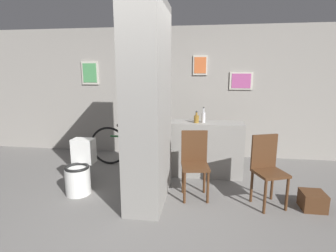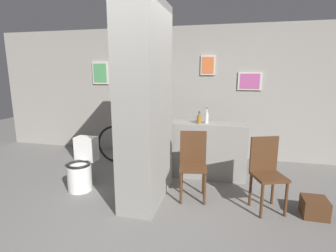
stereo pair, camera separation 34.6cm
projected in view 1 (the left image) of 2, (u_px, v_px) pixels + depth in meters
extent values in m
plane|color=slate|center=(132.00, 219.00, 3.12)|extent=(14.00, 14.00, 0.00)
cube|color=gray|center=(166.00, 93.00, 5.40)|extent=(8.00, 0.06, 2.60)
cube|color=beige|center=(90.00, 73.00, 5.50)|extent=(0.36, 0.02, 0.48)
cube|color=#4C9959|center=(90.00, 73.00, 5.49)|extent=(0.30, 0.01, 0.39)
cube|color=beige|center=(241.00, 81.00, 5.10)|extent=(0.44, 0.02, 0.34)
cube|color=#B24C8C|center=(241.00, 81.00, 5.09)|extent=(0.36, 0.01, 0.28)
cube|color=beige|center=(200.00, 65.00, 5.15)|extent=(0.28, 0.02, 0.38)
cube|color=#D86633|center=(200.00, 65.00, 5.14)|extent=(0.23, 0.01, 0.31)
cube|color=gray|center=(148.00, 105.00, 3.38)|extent=(0.45, 1.11, 2.60)
cylinder|color=black|center=(125.00, 87.00, 3.15)|extent=(0.03, 0.40, 0.40)
cylinder|color=red|center=(123.00, 87.00, 3.15)|extent=(0.01, 0.07, 0.07)
cube|color=gray|center=(203.00, 149.00, 4.42)|extent=(1.29, 0.44, 0.91)
cylinder|color=white|center=(78.00, 181.00, 3.75)|extent=(0.35, 0.35, 0.38)
torus|color=black|center=(77.00, 168.00, 3.70)|extent=(0.34, 0.34, 0.04)
cube|color=white|center=(84.00, 151.00, 3.90)|extent=(0.32, 0.20, 0.37)
cylinder|color=#4C2D19|center=(185.00, 188.00, 3.46)|extent=(0.04, 0.04, 0.44)
cylinder|color=#4C2D19|center=(208.00, 188.00, 3.47)|extent=(0.04, 0.04, 0.44)
cylinder|color=#4C2D19|center=(183.00, 178.00, 3.77)|extent=(0.04, 0.04, 0.44)
cylinder|color=#4C2D19|center=(204.00, 178.00, 3.77)|extent=(0.04, 0.04, 0.44)
cube|color=#4C2D19|center=(195.00, 167.00, 3.57)|extent=(0.42, 0.42, 0.04)
cube|color=#4C2D19|center=(194.00, 146.00, 3.68)|extent=(0.36, 0.09, 0.45)
cylinder|color=#4C2D19|center=(265.00, 197.00, 3.21)|extent=(0.04, 0.04, 0.44)
cylinder|color=#4C2D19|center=(287.00, 194.00, 3.28)|extent=(0.04, 0.04, 0.44)
cylinder|color=#4C2D19|center=(252.00, 186.00, 3.51)|extent=(0.04, 0.04, 0.44)
cylinder|color=#4C2D19|center=(272.00, 184.00, 3.57)|extent=(0.04, 0.04, 0.44)
cube|color=#4C2D19|center=(270.00, 173.00, 3.34)|extent=(0.47, 0.47, 0.04)
cube|color=#4C2D19|center=(264.00, 151.00, 3.45)|extent=(0.35, 0.16, 0.45)
torus|color=black|center=(109.00, 146.00, 4.92)|extent=(0.72, 0.04, 0.72)
torus|color=black|center=(163.00, 148.00, 4.78)|extent=(0.72, 0.04, 0.72)
cylinder|color=#266633|center=(135.00, 137.00, 4.81)|extent=(0.95, 0.04, 0.04)
cylinder|color=#266633|center=(122.00, 136.00, 4.85)|extent=(0.03, 0.03, 0.38)
cylinder|color=#266633|center=(160.00, 138.00, 4.75)|extent=(0.03, 0.03, 0.34)
cube|color=black|center=(121.00, 125.00, 4.80)|extent=(0.16, 0.06, 0.04)
cylinder|color=#262626|center=(160.00, 129.00, 4.71)|extent=(0.03, 0.42, 0.03)
cylinder|color=silver|center=(203.00, 118.00, 4.28)|extent=(0.06, 0.06, 0.17)
cylinder|color=silver|center=(204.00, 110.00, 4.25)|extent=(0.03, 0.03, 0.07)
sphere|color=#333333|center=(204.00, 108.00, 4.25)|extent=(0.03, 0.03, 0.03)
cylinder|color=olive|center=(196.00, 119.00, 4.26)|extent=(0.08, 0.08, 0.12)
cylinder|color=olive|center=(196.00, 114.00, 4.25)|extent=(0.03, 0.03, 0.05)
sphere|color=#333333|center=(197.00, 112.00, 4.24)|extent=(0.03, 0.03, 0.03)
cube|color=#4C2D19|center=(313.00, 201.00, 3.34)|extent=(0.28, 0.28, 0.23)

